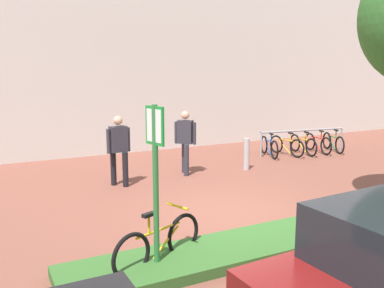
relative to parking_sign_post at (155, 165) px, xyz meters
name	(u,v)px	position (x,y,z in m)	size (l,w,h in m)	color
ground_plane	(231,214)	(2.22, 1.58, -1.55)	(60.00, 60.00, 0.00)	brown
building_facade	(114,2)	(2.22, 9.01, 3.45)	(28.00, 1.20, 10.00)	silver
planter_strip	(277,240)	(2.11, 0.00, -1.47)	(7.00, 1.10, 0.16)	#336028
parking_sign_post	(155,165)	(0.00, 0.00, 0.00)	(0.13, 0.35, 2.36)	#2D7238
bike_at_sign	(159,243)	(0.10, 0.16, -1.20)	(1.59, 0.67, 0.86)	black
bike_rack_cluster	(302,144)	(7.54, 5.56, -1.20)	(3.19, 1.81, 0.83)	#99999E
bollard_steel	(247,154)	(4.58, 4.53, -1.10)	(0.16, 0.16, 0.90)	#ADADB2
person_suited_navy	(119,146)	(0.87, 4.54, -0.56)	(0.61, 0.41, 1.72)	black
person_suited_dark	(185,138)	(2.82, 4.87, -0.56)	(0.45, 0.50, 1.72)	#2D2D38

